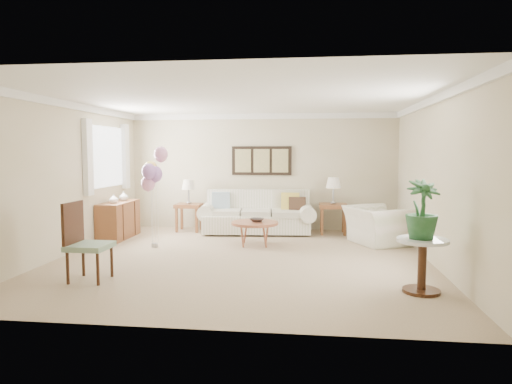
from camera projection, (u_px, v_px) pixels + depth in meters
ground_plane at (242, 259)px, 7.46m from camera, size 6.00×6.00×0.00m
room_shell at (236, 159)px, 7.42m from camera, size 6.04×6.04×2.60m
wall_art_triptych at (262, 161)px, 10.25m from camera, size 1.35×0.06×0.65m
sofa at (257, 216)px, 9.86m from camera, size 2.57×1.12×0.92m
end_table_left at (189, 208)px, 10.06m from camera, size 0.56×0.51×0.61m
end_table_right at (333, 209)px, 9.72m from camera, size 0.59×0.53×0.64m
lamp_left at (189, 185)px, 10.02m from camera, size 0.30×0.30×0.53m
lamp_right at (333, 184)px, 9.68m from camera, size 0.32×0.32×0.57m
coffee_table at (255, 224)px, 8.51m from camera, size 0.88×0.88×0.44m
decor_bowl at (257, 220)px, 8.52m from camera, size 0.32×0.32×0.06m
armchair at (377, 225)px, 8.67m from camera, size 1.32×1.39×0.71m
side_table at (422, 252)px, 5.63m from camera, size 0.63×0.63×0.68m
potted_plant at (422, 209)px, 5.58m from camera, size 0.51×0.51×0.73m
accent_chair at (84, 240)px, 6.17m from camera, size 0.53×0.53×1.07m
credenza at (119, 220)px, 9.24m from camera, size 0.46×1.20×0.74m
vase_white at (114, 199)px, 8.95m from camera, size 0.23×0.23×0.18m
vase_sage at (124, 196)px, 9.43m from camera, size 0.23×0.23×0.19m
balloon_cluster at (153, 171)px, 8.26m from camera, size 0.46×0.51×1.85m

